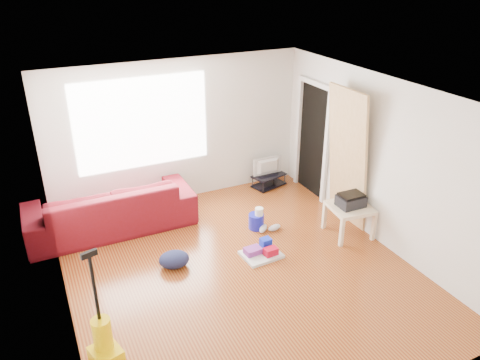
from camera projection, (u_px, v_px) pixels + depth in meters
name	position (u px, v px, depth m)	size (l,w,h in m)	color
room	(241.00, 185.00, 6.11)	(4.51, 5.01, 2.51)	maroon
sofa	(113.00, 228.00, 7.56)	(2.59, 1.01, 0.76)	#5D0C19
tv_stand	(269.00, 180.00, 8.90)	(0.70, 0.51, 0.23)	black
tv	(269.00, 167.00, 8.78)	(0.58, 0.08, 0.34)	black
side_table	(350.00, 210.00, 7.22)	(0.68, 0.68, 0.50)	beige
printer	(351.00, 200.00, 7.14)	(0.40, 0.31, 0.21)	black
bucket	(256.00, 228.00, 7.55)	(0.25, 0.25, 0.25)	#1619A8
toilet_paper	(259.00, 218.00, 7.46)	(0.13, 0.13, 0.12)	silver
cleaning_tray	(262.00, 252.00, 6.84)	(0.57, 0.47, 0.20)	silver
backpack	(175.00, 266.00, 6.61)	(0.43, 0.34, 0.24)	#121535
sneakers	(269.00, 228.00, 7.45)	(0.42, 0.25, 0.10)	silver
vacuum	(104.00, 343.00, 4.95)	(0.36, 0.39, 1.37)	#E3BB00
door_panel	(341.00, 219.00, 7.80)	(0.04, 0.90, 2.24)	#B2894B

